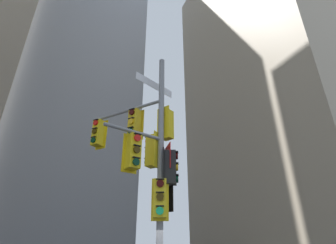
# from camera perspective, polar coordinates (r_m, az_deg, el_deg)

# --- Properties ---
(building_tower_right) EXTENTS (17.20, 17.20, 35.86)m
(building_tower_right) POSITION_cam_1_polar(r_m,az_deg,el_deg) (31.60, 25.56, 7.07)
(building_tower_right) COLOR tan
(building_tower_right) RESTS_ON ground
(building_mid_block) EXTENTS (14.42, 14.42, 45.07)m
(building_mid_block) POSITION_cam_1_polar(r_m,az_deg,el_deg) (39.27, -18.97, 7.16)
(building_mid_block) COLOR #9399A3
(building_mid_block) RESTS_ON ground
(signal_pole_assembly) EXTENTS (2.58, 3.07, 8.21)m
(signal_pole_assembly) POSITION_cam_1_polar(r_m,az_deg,el_deg) (7.98, -4.77, -6.94)
(signal_pole_assembly) COLOR gray
(signal_pole_assembly) RESTS_ON ground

